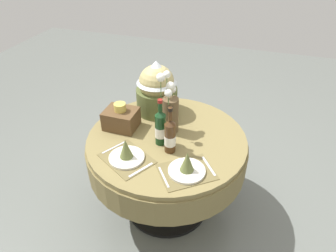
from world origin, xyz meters
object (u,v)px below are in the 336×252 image
Objects in this scene: flower_vase at (170,109)px; woven_basket_side_left at (121,118)px; wine_bottle_left at (161,127)px; gift_tub_back_left at (157,86)px; place_setting_right at (187,167)px; wine_bottle_right at (170,136)px; place_setting_left at (126,153)px; dining_table at (167,153)px.

flower_vase is 0.39m from woven_basket_side_left.
wine_bottle_left is 0.45m from gift_tub_back_left.
place_setting_right is at bearing -56.19° from gift_tub_back_left.
flower_vase is 0.18m from wine_bottle_left.
wine_bottle_left reaches higher than woven_basket_side_left.
gift_tub_back_left is (-0.18, 0.23, 0.04)m from flower_vase.
place_setting_left is at bearing -145.40° from wine_bottle_right.
dining_table is at bearing 76.05° from wine_bottle_left.
place_setting_right is at bearing -42.50° from wine_bottle_left.
woven_basket_side_left is (-0.19, 0.33, 0.03)m from place_setting_left.
woven_basket_side_left is (-0.37, 0.02, 0.24)m from dining_table.
place_setting_right is at bearing 0.06° from place_setting_left.
woven_basket_side_left is at bearing -120.54° from gift_tub_back_left.
flower_vase reaches higher than woven_basket_side_left.
wine_bottle_left is at bearing 137.50° from place_setting_right.
wine_bottle_left is 0.37m from woven_basket_side_left.
wine_bottle_left reaches higher than place_setting_left.
dining_table is 2.81× the size of place_setting_right.
gift_tub_back_left is at bearing 90.99° from place_setting_left.
wine_bottle_left is (-0.26, 0.24, 0.09)m from place_setting_right.
dining_table is 4.96× the size of woven_basket_side_left.
dining_table is at bearing -59.58° from gift_tub_back_left.
dining_table is at bearing 60.19° from place_setting_left.
dining_table is 0.44m from place_setting_right.
flower_vase reaches higher than gift_tub_back_left.
wine_bottle_left is 0.81× the size of gift_tub_back_left.
wine_bottle_right is at bearing 34.60° from place_setting_left.
place_setting_left is 0.99× the size of place_setting_right.
wine_bottle_left is at bearing -15.57° from woven_basket_side_left.
place_setting_right is at bearing -45.88° from wine_bottle_right.
woven_basket_side_left reaches higher than dining_table.
wine_bottle_left is at bearing -94.04° from flower_vase.
flower_vase reaches higher than wine_bottle_left.
flower_vase is 1.04× the size of gift_tub_back_left.
flower_vase is 1.29× the size of wine_bottle_left.
wine_bottle_right is 0.47m from woven_basket_side_left.
wine_bottle_left is 1.48× the size of woven_basket_side_left.
gift_tub_back_left is (-0.26, 0.47, 0.10)m from wine_bottle_right.
wine_bottle_left is (-0.01, -0.17, -0.05)m from flower_vase.
dining_table is 0.54m from gift_tub_back_left.
wine_bottle_left reaches higher than dining_table.
gift_tub_back_left is at bearing 59.46° from woven_basket_side_left.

